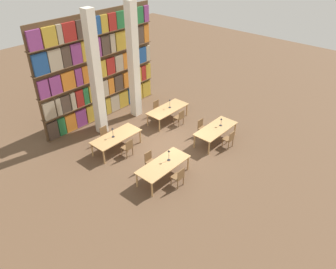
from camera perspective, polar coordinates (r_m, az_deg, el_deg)
ground_plane at (r=15.65m, az=-0.41°, el=-1.82°), size 40.00×40.00×0.00m
bookshelf_bank at (r=17.40m, az=-11.68°, el=11.10°), size 7.18×0.35×5.50m
pillar_left at (r=15.69m, az=-12.51°, el=9.94°), size 0.44×0.44×6.00m
pillar_center at (r=17.10m, az=-6.03°, el=12.41°), size 0.44×0.44×6.00m
reading_table_0 at (r=13.30m, az=-0.83°, el=-5.37°), size 2.37×0.99×0.73m
chair_0 at (r=13.05m, az=1.86°, el=-7.35°), size 0.42×0.40×0.87m
chair_1 at (r=13.87m, az=-3.11°, el=-4.60°), size 0.42×0.40×0.87m
desk_lamp_0 at (r=13.26m, az=0.15°, el=-3.32°), size 0.14×0.14×0.50m
reading_table_1 at (r=15.75m, az=8.32°, el=0.89°), size 2.37×0.99×0.73m
chair_2 at (r=15.50m, az=10.61°, el=-0.75°), size 0.42×0.40×0.87m
chair_3 at (r=16.20m, az=5.97°, el=1.25°), size 0.42×0.40×0.87m
desk_lamp_1 at (r=15.83m, az=9.25°, el=2.38°), size 0.14×0.14×0.40m
reading_table_2 at (r=15.19m, az=-8.99°, el=-0.46°), size 2.37×0.99×0.73m
chair_4 at (r=14.77m, az=-7.02°, el=-2.22°), size 0.42×0.40×0.87m
chair_5 at (r=15.81m, az=-10.85°, el=-0.06°), size 0.42×0.40×0.87m
desk_lamp_2 at (r=14.94m, az=-9.62°, el=0.64°), size 0.14×0.14×0.48m
reading_table_3 at (r=17.31m, az=-0.04°, el=4.36°), size 2.37×0.99×0.73m
chair_6 at (r=16.99m, az=2.04°, el=3.02°), size 0.42×0.40×0.87m
chair_7 at (r=17.90m, az=-1.82°, el=4.65°), size 0.42×0.40×0.87m
desk_lamp_3 at (r=17.23m, az=0.32°, el=5.69°), size 0.14×0.14×0.49m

